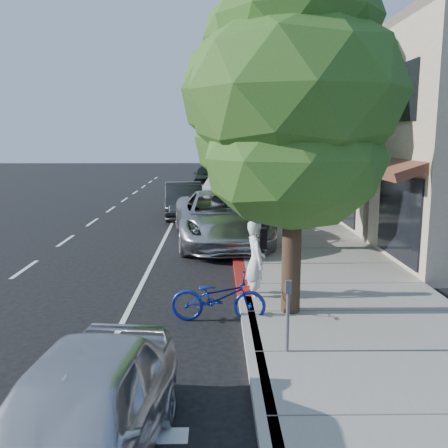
{
  "coord_description": "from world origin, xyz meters",
  "views": [
    {
      "loc": [
        -0.66,
        -12.04,
        3.79
      ],
      "look_at": [
        -0.44,
        1.81,
        1.35
      ],
      "focal_mm": 40.0,
      "sensor_mm": 36.0,
      "label": 1
    }
  ],
  "objects_px": {
    "street_tree_3": "(244,112)",
    "white_pickup": "(219,190)",
    "silver_suv": "(221,218)",
    "near_car_a": "(76,420)",
    "street_tree_2": "(252,111)",
    "street_tree_5": "(236,126)",
    "cyclist": "(256,261)",
    "street_tree_4": "(239,128)",
    "bicycle": "(218,297)",
    "dark_sedan": "(184,200)",
    "street_tree_0": "(295,98)",
    "street_tree_1": "(266,96)",
    "pedestrian": "(270,197)",
    "dark_suv_far": "(207,176)"
  },
  "relations": [
    {
      "from": "street_tree_1",
      "to": "street_tree_4",
      "type": "distance_m",
      "value": 18.01
    },
    {
      "from": "street_tree_4",
      "to": "street_tree_3",
      "type": "bearing_deg",
      "value": -90.0
    },
    {
      "from": "dark_suv_far",
      "to": "white_pickup",
      "type": "bearing_deg",
      "value": -84.38
    },
    {
      "from": "dark_sedan",
      "to": "street_tree_3",
      "type": "bearing_deg",
      "value": 50.26
    },
    {
      "from": "street_tree_0",
      "to": "dark_sedan",
      "type": "xyz_separation_m",
      "value": [
        -3.1,
        13.46,
        -3.71
      ]
    },
    {
      "from": "dark_suv_far",
      "to": "dark_sedan",
      "type": "bearing_deg",
      "value": -93.4
    },
    {
      "from": "silver_suv",
      "to": "near_car_a",
      "type": "xyz_separation_m",
      "value": [
        -1.7,
        -12.51,
        -0.2
      ]
    },
    {
      "from": "street_tree_3",
      "to": "pedestrian",
      "type": "bearing_deg",
      "value": -77.44
    },
    {
      "from": "silver_suv",
      "to": "near_car_a",
      "type": "relative_size",
      "value": 1.56
    },
    {
      "from": "near_car_a",
      "to": "street_tree_2",
      "type": "bearing_deg",
      "value": 85.8
    },
    {
      "from": "street_tree_4",
      "to": "pedestrian",
      "type": "height_order",
      "value": "street_tree_4"
    },
    {
      "from": "pedestrian",
      "to": "street_tree_4",
      "type": "bearing_deg",
      "value": -113.0
    },
    {
      "from": "near_car_a",
      "to": "street_tree_3",
      "type": "bearing_deg",
      "value": 88.46
    },
    {
      "from": "street_tree_4",
      "to": "cyclist",
      "type": "bearing_deg",
      "value": -91.63
    },
    {
      "from": "street_tree_4",
      "to": "bicycle",
      "type": "distance_m",
      "value": 24.51
    },
    {
      "from": "silver_suv",
      "to": "street_tree_0",
      "type": "bearing_deg",
      "value": -85.29
    },
    {
      "from": "white_pickup",
      "to": "street_tree_0",
      "type": "bearing_deg",
      "value": -80.45
    },
    {
      "from": "street_tree_1",
      "to": "street_tree_2",
      "type": "height_order",
      "value": "street_tree_1"
    },
    {
      "from": "street_tree_3",
      "to": "street_tree_0",
      "type": "bearing_deg",
      "value": -90.0
    },
    {
      "from": "cyclist",
      "to": "white_pickup",
      "type": "height_order",
      "value": "cyclist"
    },
    {
      "from": "street_tree_2",
      "to": "pedestrian",
      "type": "bearing_deg",
      "value": 56.4
    },
    {
      "from": "street_tree_4",
      "to": "street_tree_1",
      "type": "bearing_deg",
      "value": -90.0
    },
    {
      "from": "street_tree_0",
      "to": "white_pickup",
      "type": "distance_m",
      "value": 19.07
    },
    {
      "from": "dark_sedan",
      "to": "white_pickup",
      "type": "bearing_deg",
      "value": 66.43
    },
    {
      "from": "street_tree_5",
      "to": "silver_suv",
      "type": "height_order",
      "value": "street_tree_5"
    },
    {
      "from": "dark_suv_far",
      "to": "near_car_a",
      "type": "height_order",
      "value": "dark_suv_far"
    },
    {
      "from": "street_tree_0",
      "to": "street_tree_5",
      "type": "height_order",
      "value": "street_tree_5"
    },
    {
      "from": "street_tree_4",
      "to": "pedestrian",
      "type": "xyz_separation_m",
      "value": [
        1.0,
        -10.49,
        -3.39
      ]
    },
    {
      "from": "street_tree_0",
      "to": "silver_suv",
      "type": "relative_size",
      "value": 1.09
    },
    {
      "from": "street_tree_0",
      "to": "dark_sedan",
      "type": "relative_size",
      "value": 1.48
    },
    {
      "from": "dark_sedan",
      "to": "near_car_a",
      "type": "distance_m",
      "value": 18.46
    },
    {
      "from": "street_tree_2",
      "to": "silver_suv",
      "type": "xyz_separation_m",
      "value": [
        -1.4,
        -4.5,
        -3.93
      ]
    },
    {
      "from": "street_tree_3",
      "to": "silver_suv",
      "type": "distance_m",
      "value": 11.39
    },
    {
      "from": "dark_sedan",
      "to": "near_car_a",
      "type": "height_order",
      "value": "dark_sedan"
    },
    {
      "from": "street_tree_4",
      "to": "dark_sedan",
      "type": "xyz_separation_m",
      "value": [
        -3.1,
        -10.54,
        -3.52
      ]
    },
    {
      "from": "cyclist",
      "to": "dark_sedan",
      "type": "xyz_separation_m",
      "value": [
        -2.45,
        12.33,
        -0.14
      ]
    },
    {
      "from": "street_tree_2",
      "to": "white_pickup",
      "type": "relative_size",
      "value": 1.53
    },
    {
      "from": "street_tree_1",
      "to": "street_tree_3",
      "type": "xyz_separation_m",
      "value": [
        -0.0,
        12.0,
        0.07
      ]
    },
    {
      "from": "street_tree_4",
      "to": "white_pickup",
      "type": "xyz_separation_m",
      "value": [
        -1.4,
        -5.35,
        -3.58
      ]
    },
    {
      "from": "silver_suv",
      "to": "near_car_a",
      "type": "bearing_deg",
      "value": -103.61
    },
    {
      "from": "street_tree_2",
      "to": "dark_sedan",
      "type": "xyz_separation_m",
      "value": [
        -3.1,
        1.46,
        -4.04
      ]
    },
    {
      "from": "silver_suv",
      "to": "street_tree_3",
      "type": "bearing_deg",
      "value": 76.54
    },
    {
      "from": "street_tree_3",
      "to": "white_pickup",
      "type": "height_order",
      "value": "street_tree_3"
    },
    {
      "from": "street_tree_4",
      "to": "white_pickup",
      "type": "height_order",
      "value": "street_tree_4"
    },
    {
      "from": "street_tree_2",
      "to": "dark_sedan",
      "type": "height_order",
      "value": "street_tree_2"
    },
    {
      "from": "bicycle",
      "to": "white_pickup",
      "type": "bearing_deg",
      "value": 2.91
    },
    {
      "from": "street_tree_2",
      "to": "silver_suv",
      "type": "height_order",
      "value": "street_tree_2"
    },
    {
      "from": "street_tree_0",
      "to": "street_tree_3",
      "type": "xyz_separation_m",
      "value": [
        -0.0,
        18.0,
        0.6
      ]
    },
    {
      "from": "street_tree_3",
      "to": "silver_suv",
      "type": "xyz_separation_m",
      "value": [
        -1.4,
        -10.5,
        -4.19
      ]
    },
    {
      "from": "dark_suv_far",
      "to": "pedestrian",
      "type": "distance_m",
      "value": 14.17
    }
  ]
}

